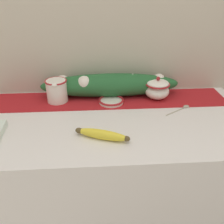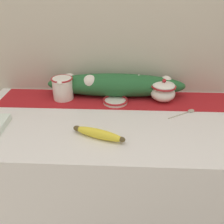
{
  "view_description": "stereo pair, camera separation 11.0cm",
  "coord_description": "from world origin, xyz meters",
  "views": [
    {
      "loc": [
        -0.07,
        -0.98,
        1.47
      ],
      "look_at": [
        -0.01,
        -0.02,
        0.93
      ],
      "focal_mm": 40.0,
      "sensor_mm": 36.0,
      "label": 1
    },
    {
      "loc": [
        0.04,
        -0.98,
        1.47
      ],
      "look_at": [
        -0.01,
        -0.02,
        0.93
      ],
      "focal_mm": 40.0,
      "sensor_mm": 36.0,
      "label": 2
    }
  ],
  "objects": [
    {
      "name": "spoon",
      "position": [
        0.36,
        0.08,
        0.89
      ],
      "size": [
        0.14,
        0.1,
        0.01
      ],
      "rotation": [
        0.0,
        0.0,
        0.57
      ],
      "color": "#A89E89",
      "rests_on": "countertop"
    },
    {
      "name": "sugar_bowl",
      "position": [
        0.24,
        0.2,
        0.94
      ],
      "size": [
        0.13,
        0.13,
        0.12
      ],
      "color": "white",
      "rests_on": "countertop"
    },
    {
      "name": "poinsettia_garland",
      "position": [
        -0.0,
        0.25,
        0.95
      ],
      "size": [
        0.74,
        0.13,
        0.12
      ],
      "color": "#235B2D",
      "rests_on": "countertop"
    },
    {
      "name": "table_runner",
      "position": [
        0.0,
        0.2,
        0.88
      ],
      "size": [
        1.21,
        0.22,
        0.0
      ],
      "primitive_type": "cube",
      "color": "#A8191E",
      "rests_on": "countertop"
    },
    {
      "name": "banana",
      "position": [
        -0.06,
        -0.15,
        0.9
      ],
      "size": [
        0.22,
        0.11,
        0.04
      ],
      "rotation": [
        0.0,
        0.0,
        -0.36
      ],
      "color": "yellow",
      "rests_on": "countertop"
    },
    {
      "name": "countertop",
      "position": [
        0.0,
        0.0,
        0.44
      ],
      "size": [
        1.32,
        0.64,
        0.88
      ],
      "primitive_type": "cube",
      "color": "silver",
      "rests_on": "ground_plane"
    },
    {
      "name": "back_wall",
      "position": [
        0.0,
        0.34,
        1.2
      ],
      "size": [
        2.12,
        0.04,
        2.4
      ],
      "primitive_type": "cube",
      "color": "#B7AD99",
      "rests_on": "ground_plane"
    },
    {
      "name": "cream_pitcher",
      "position": [
        -0.28,
        0.2,
        0.95
      ],
      "size": [
        0.11,
        0.13,
        0.12
      ],
      "color": "white",
      "rests_on": "countertop"
    },
    {
      "name": "small_dish",
      "position": [
        -0.0,
        0.16,
        0.9
      ],
      "size": [
        0.13,
        0.13,
        0.02
      ],
      "color": "white",
      "rests_on": "countertop"
    }
  ]
}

